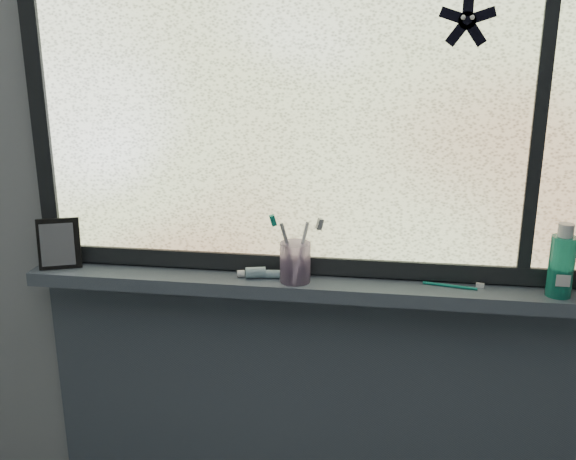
# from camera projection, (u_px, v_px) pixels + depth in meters

# --- Properties ---
(wall_back) EXTENTS (3.00, 0.01, 2.50)m
(wall_back) POSITION_uv_depth(u_px,v_px,m) (308.00, 195.00, 1.82)
(wall_back) COLOR #9EA3A8
(wall_back) RESTS_ON ground
(windowsill) EXTENTS (1.62, 0.14, 0.04)m
(windowsill) POSITION_uv_depth(u_px,v_px,m) (304.00, 286.00, 1.82)
(windowsill) COLOR #485361
(windowsill) RESTS_ON wall_back
(sill_apron) EXTENTS (1.62, 0.02, 0.98)m
(sill_apron) POSITION_uv_depth(u_px,v_px,m) (305.00, 430.00, 2.03)
(sill_apron) COLOR #485361
(sill_apron) RESTS_ON floor
(window_pane) EXTENTS (1.50, 0.01, 1.00)m
(window_pane) POSITION_uv_depth(u_px,v_px,m) (308.00, 95.00, 1.72)
(window_pane) COLOR silver
(window_pane) RESTS_ON wall_back
(frame_bottom) EXTENTS (1.60, 0.03, 0.05)m
(frame_bottom) POSITION_uv_depth(u_px,v_px,m) (306.00, 264.00, 1.86)
(frame_bottom) COLOR black
(frame_bottom) RESTS_ON windowsill
(frame_left) EXTENTS (0.05, 0.03, 1.10)m
(frame_left) POSITION_uv_depth(u_px,v_px,m) (38.00, 92.00, 1.83)
(frame_left) COLOR black
(frame_left) RESTS_ON wall_back
(frame_mullion) EXTENTS (0.03, 0.03, 1.00)m
(frame_mullion) POSITION_uv_depth(u_px,v_px,m) (542.00, 99.00, 1.63)
(frame_mullion) COLOR black
(frame_mullion) RESTS_ON wall_back
(starfish_sticker) EXTENTS (0.15, 0.02, 0.15)m
(starfish_sticker) POSITION_uv_depth(u_px,v_px,m) (467.00, 20.00, 1.60)
(starfish_sticker) COLOR black
(starfish_sticker) RESTS_ON window_pane
(vanity_mirror) EXTENTS (0.13, 0.10, 0.15)m
(vanity_mirror) POSITION_uv_depth(u_px,v_px,m) (59.00, 244.00, 1.89)
(vanity_mirror) COLOR black
(vanity_mirror) RESTS_ON windowsill
(toothpaste_tube) EXTENTS (0.18, 0.07, 0.03)m
(toothpaste_tube) POSITION_uv_depth(u_px,v_px,m) (262.00, 273.00, 1.83)
(toothpaste_tube) COLOR silver
(toothpaste_tube) RESTS_ON windowsill
(toothbrush_cup) EXTENTS (0.11, 0.11, 0.11)m
(toothbrush_cup) POSITION_uv_depth(u_px,v_px,m) (295.00, 262.00, 1.79)
(toothbrush_cup) COLOR #B392C1
(toothbrush_cup) RESTS_ON windowsill
(toothbrush_lying) EXTENTS (0.18, 0.05, 0.01)m
(toothbrush_lying) POSITION_uv_depth(u_px,v_px,m) (450.00, 285.00, 1.76)
(toothbrush_lying) COLOR #0D7C69
(toothbrush_lying) RESTS_ON windowsill
(mouthwash_bottle) EXTENTS (0.08, 0.08, 0.16)m
(mouthwash_bottle) POSITION_uv_depth(u_px,v_px,m) (562.00, 260.00, 1.68)
(mouthwash_bottle) COLOR teal
(mouthwash_bottle) RESTS_ON windowsill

